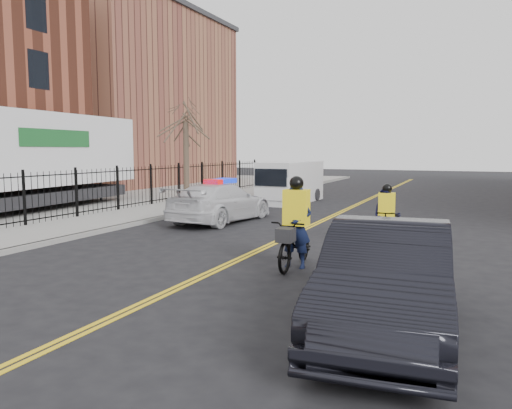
{
  "coord_description": "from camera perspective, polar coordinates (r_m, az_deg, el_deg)",
  "views": [
    {
      "loc": [
        5.41,
        -11.14,
        2.78
      ],
      "look_at": [
        -0.02,
        1.24,
        1.3
      ],
      "focal_mm": 35.0,
      "sensor_mm": 36.0,
      "label": 1
    }
  ],
  "objects": [
    {
      "name": "ground",
      "position": [
        12.7,
        -2.19,
        -6.41
      ],
      "size": [
        120.0,
        120.0,
        0.0
      ],
      "primitive_type": "plane",
      "color": "black",
      "rests_on": "ground"
    },
    {
      "name": "center_line_left",
      "position": [
        20.11,
        7.59,
        -1.73
      ],
      "size": [
        0.1,
        60.0,
        0.01
      ],
      "primitive_type": "cube",
      "color": "gold",
      "rests_on": "ground"
    },
    {
      "name": "center_line_right",
      "position": [
        20.07,
        8.03,
        -1.75
      ],
      "size": [
        0.1,
        60.0,
        0.01
      ],
      "primitive_type": "cube",
      "color": "gold",
      "rests_on": "ground"
    },
    {
      "name": "sidewalk",
      "position": [
        23.25,
        -10.27,
        -0.52
      ],
      "size": [
        3.0,
        60.0,
        0.15
      ],
      "primitive_type": "cube",
      "color": "gray",
      "rests_on": "ground"
    },
    {
      "name": "curb",
      "position": [
        22.45,
        -7.09,
        -0.71
      ],
      "size": [
        0.2,
        60.0,
        0.15
      ],
      "primitive_type": "cube",
      "color": "gray",
      "rests_on": "ground"
    },
    {
      "name": "iron_fence",
      "position": [
        24.03,
        -13.28,
        1.84
      ],
      "size": [
        0.12,
        28.0,
        2.0
      ],
      "primitive_type": null,
      "color": "black",
      "rests_on": "ground"
    },
    {
      "name": "lot_pad",
      "position": [
        30.36,
        -26.95,
        0.34
      ],
      "size": [
        18.0,
        60.0,
        0.02
      ],
      "primitive_type": "cube",
      "color": "gray",
      "rests_on": "ground"
    },
    {
      "name": "warehouse_far",
      "position": [
        45.38,
        -15.55,
        11.37
      ],
      "size": [
        14.0,
        18.0,
        14.0
      ],
      "primitive_type": "cube",
      "color": "brown",
      "rests_on": "ground"
    },
    {
      "name": "street_tree",
      "position": [
        24.84,
        -8.02,
        7.94
      ],
      "size": [
        3.2,
        3.2,
        4.8
      ],
      "color": "#3C2E23",
      "rests_on": "sidewalk"
    },
    {
      "name": "police_cruiser",
      "position": [
        19.36,
        -4.07,
        0.25
      ],
      "size": [
        2.57,
        5.36,
        1.67
      ],
      "rotation": [
        0.0,
        0.0,
        3.05
      ],
      "color": "silver",
      "rests_on": "ground"
    },
    {
      "name": "dark_sedan",
      "position": [
        7.93,
        14.79,
        -8.16
      ],
      "size": [
        2.21,
        5.22,
        1.68
      ],
      "primitive_type": "imported",
      "rotation": [
        0.0,
        0.0,
        0.09
      ],
      "color": "black",
      "rests_on": "ground"
    },
    {
      "name": "cargo_van",
      "position": [
        26.42,
        3.88,
        2.5
      ],
      "size": [
        2.18,
        5.23,
        2.15
      ],
      "rotation": [
        0.0,
        0.0,
        -0.05
      ],
      "color": "silver",
      "rests_on": "ground"
    },
    {
      "name": "semi_trailer",
      "position": [
        24.09,
        -26.12,
        5.03
      ],
      "size": [
        3.98,
        14.47,
        4.45
      ],
      "rotation": [
        0.0,
        0.0,
        0.08
      ],
      "color": "silver",
      "rests_on": "ground"
    },
    {
      "name": "cyclist_near",
      "position": [
        11.83,
        4.59,
        -3.61
      ],
      "size": [
        0.84,
        2.24,
        2.18
      ],
      "rotation": [
        0.0,
        0.0,
        0.03
      ],
      "color": "black",
      "rests_on": "ground"
    },
    {
      "name": "cyclist_far",
      "position": [
        15.03,
        14.66,
        -1.86
      ],
      "size": [
        0.88,
        1.84,
        1.81
      ],
      "rotation": [
        0.0,
        0.0,
        0.13
      ],
      "color": "black",
      "rests_on": "ground"
    }
  ]
}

